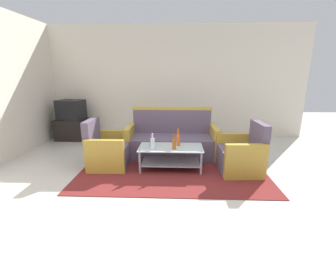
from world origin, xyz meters
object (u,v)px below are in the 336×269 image
object	(u,v)px
armchair_right	(241,155)
coffee_table	(171,154)
bottle_orange	(178,139)
tv_stand	(73,129)
cup	(152,144)
bottle_brown	(174,143)
bottle_clear	(153,143)
armchair_left	(108,151)
couch	(172,141)
television	(71,110)

from	to	relation	value
armchair_right	coffee_table	xyz separation A→B (m)	(-1.20, 0.07, -0.02)
bottle_orange	tv_stand	size ratio (longest dim) A/B	0.38
bottle_orange	coffee_table	bearing A→B (deg)	-156.47
cup	tv_stand	size ratio (longest dim) A/B	0.12
armchair_right	bottle_orange	xyz separation A→B (m)	(-1.08, 0.12, 0.24)
bottle_brown	bottle_clear	distance (m)	0.36
bottle_orange	bottle_clear	world-z (taller)	bottle_orange
armchair_left	bottle_brown	distance (m)	1.23
couch	tv_stand	distance (m)	2.76
coffee_table	television	bearing A→B (deg)	145.34
coffee_table	bottle_orange	xyz separation A→B (m)	(0.13, 0.06, 0.25)
armchair_left	tv_stand	xyz separation A→B (m)	(-1.39, 1.67, -0.03)
couch	armchair_right	world-z (taller)	couch
bottle_brown	television	bearing A→B (deg)	143.78
cup	television	size ratio (longest dim) A/B	0.15
television	tv_stand	bearing A→B (deg)	90.00
television	bottle_brown	bearing A→B (deg)	152.64
armchair_left	armchair_right	bearing A→B (deg)	85.97
bottle_clear	television	world-z (taller)	television
bottle_clear	cup	size ratio (longest dim) A/B	2.74
bottle_orange	bottle_clear	bearing A→B (deg)	-151.80
armchair_right	coffee_table	distance (m)	1.21
bottle_orange	television	xyz separation A→B (m)	(-2.65, 1.69, 0.23)
couch	armchair_right	distance (m)	1.39
bottle_clear	cup	world-z (taller)	bottle_clear
couch	bottle_brown	size ratio (longest dim) A/B	6.87
couch	armchair_right	xyz separation A→B (m)	(1.20, -0.71, -0.03)
coffee_table	cup	bearing A→B (deg)	-176.50
tv_stand	bottle_clear	bearing A→B (deg)	-40.74
bottle_clear	television	bearing A→B (deg)	139.22
armchair_right	tv_stand	bearing A→B (deg)	61.43
armchair_left	armchair_right	xyz separation A→B (m)	(2.34, -0.14, 0.00)
cup	bottle_brown	bearing A→B (deg)	-18.45
couch	armchair_left	xyz separation A→B (m)	(-1.14, -0.57, -0.03)
bottle_orange	tv_stand	xyz separation A→B (m)	(-2.65, 1.69, -0.27)
couch	armchair_left	distance (m)	1.27
bottle_brown	television	distance (m)	3.21
tv_stand	couch	bearing A→B (deg)	-23.62
armchair_right	tv_stand	distance (m)	4.15
bottle_brown	cup	distance (m)	0.40
armchair_right	television	bearing A→B (deg)	61.40
couch	bottle_brown	distance (m)	0.81
tv_stand	television	bearing A→B (deg)	81.14
couch	coffee_table	xyz separation A→B (m)	(-0.00, -0.64, -0.04)
couch	armchair_left	size ratio (longest dim) A/B	2.13
armchair_left	couch	bearing A→B (deg)	115.83
bottle_brown	cup	world-z (taller)	bottle_brown
armchair_right	bottle_brown	size ratio (longest dim) A/B	3.23
cup	armchair_right	bearing A→B (deg)	-1.79
bottle_brown	tv_stand	bearing A→B (deg)	143.83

